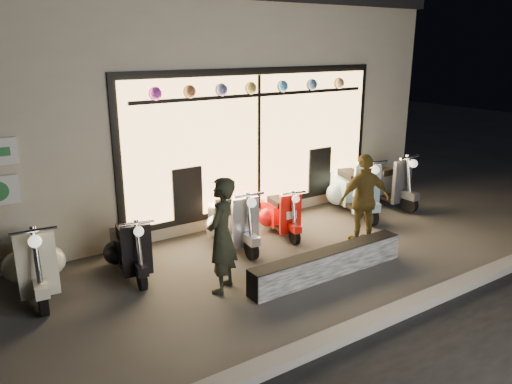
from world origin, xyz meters
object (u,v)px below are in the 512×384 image
Objects in this scene: graffiti_barrier at (328,263)px; woman at (364,200)px; scooter_red at (279,213)px; man at (222,235)px; scooter_silver at (231,221)px.

graffiti_barrier is 1.72× the size of woman.
woman is (0.86, -1.23, 0.43)m from scooter_red.
scooter_red is 2.45m from man.
scooter_red reaches higher than graffiti_barrier.
scooter_silver is 2.27m from woman.
scooter_silver is at bearing -164.90° from man.
scooter_red is (0.47, 1.85, 0.15)m from graffiti_barrier.
man reaches higher than woman.
scooter_silver is 1.16× the size of scooter_red.
graffiti_barrier is at bearing -92.71° from scooter_red.
scooter_red is 0.76× the size of man.
woman reaches higher than graffiti_barrier.
scooter_red is 1.56m from woman.
woman is at bearing 25.03° from graffiti_barrier.
scooter_silver is 0.92× the size of woman.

